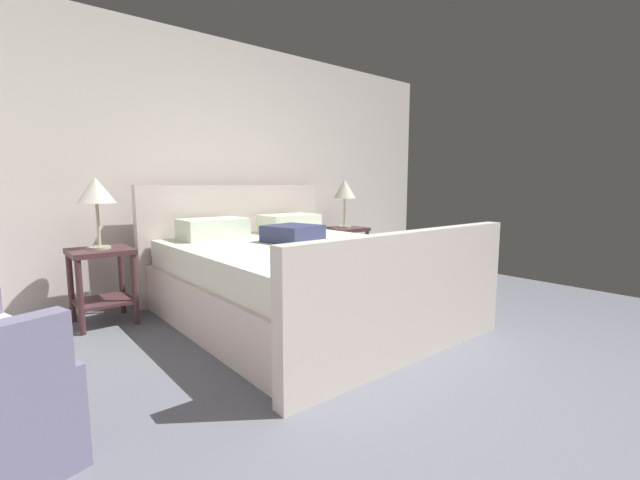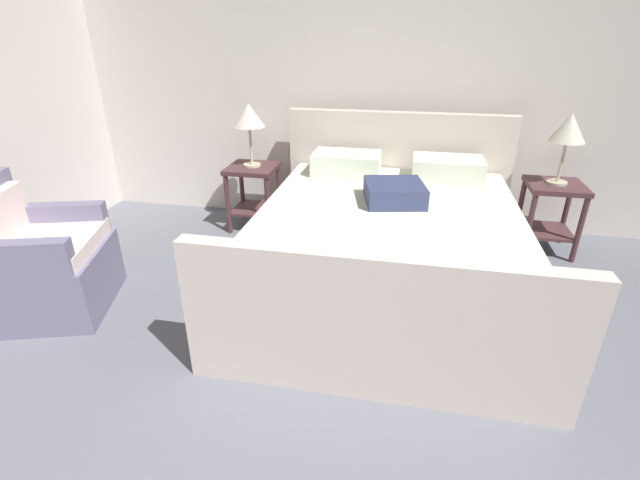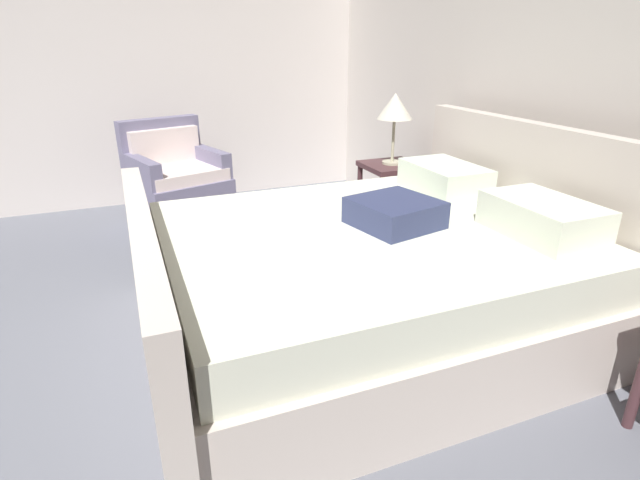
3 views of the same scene
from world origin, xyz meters
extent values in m
cube|color=silver|center=(0.00, 3.34, 1.27)|extent=(6.02, 0.12, 2.55)
cube|color=silver|center=(-3.01, 0.00, 1.27)|extent=(0.12, 6.68, 2.55)
cube|color=beige|center=(0.05, 1.98, 0.20)|extent=(1.85, 2.11, 0.40)
cube|color=beige|center=(0.06, 3.08, 0.55)|extent=(1.96, 0.11, 1.09)
cube|color=beige|center=(0.04, 0.88, 0.41)|extent=(1.96, 0.11, 0.82)
cube|color=silver|center=(0.05, 1.98, 0.51)|extent=(1.77, 2.05, 0.22)
cube|color=silver|center=(-0.36, 2.75, 0.71)|extent=(0.56, 0.36, 0.18)
cube|color=silver|center=(0.47, 2.75, 0.71)|extent=(0.56, 0.36, 0.18)
cube|color=navy|center=(0.07, 2.14, 0.69)|extent=(0.47, 0.47, 0.14)
cube|color=#46292D|center=(-1.25, 2.89, 0.58)|extent=(0.44, 0.44, 0.04)
cube|color=#46292D|center=(-1.25, 2.89, 0.18)|extent=(0.40, 0.40, 0.02)
cylinder|color=#46292D|center=(-1.44, 2.70, 0.28)|extent=(0.04, 0.04, 0.56)
cylinder|color=#46292D|center=(-1.06, 2.70, 0.28)|extent=(0.04, 0.04, 0.56)
cylinder|color=#46292D|center=(-1.44, 3.08, 0.28)|extent=(0.04, 0.04, 0.56)
cylinder|color=#46292D|center=(-1.06, 3.08, 0.28)|extent=(0.04, 0.04, 0.56)
cylinder|color=#B7B293|center=(-1.25, 2.89, 0.61)|extent=(0.16, 0.16, 0.02)
cylinder|color=#B7B293|center=(-1.25, 2.89, 0.79)|extent=(0.02, 0.02, 0.34)
cone|color=beige|center=(-1.25, 2.89, 1.06)|extent=(0.28, 0.28, 0.20)
cube|color=slate|center=(-2.15, 1.29, 0.21)|extent=(0.90, 0.90, 0.42)
cube|color=silver|center=(-2.15, 1.29, 0.47)|extent=(0.83, 0.83, 0.10)
cube|color=slate|center=(-2.45, 1.19, 0.66)|extent=(0.33, 0.72, 0.48)
cube|color=silver|center=(-2.37, 1.22, 0.64)|extent=(0.28, 0.61, 0.36)
cube|color=slate|center=(-2.06, 0.99, 0.53)|extent=(0.65, 0.29, 0.22)
cube|color=slate|center=(-2.25, 1.58, 0.53)|extent=(0.65, 0.29, 0.22)
camera|label=1|loc=(-1.98, -0.69, 1.10)|focal=23.34mm
camera|label=2|loc=(0.13, -0.94, 1.75)|focal=25.25mm
camera|label=3|loc=(2.20, 0.83, 1.53)|focal=27.79mm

